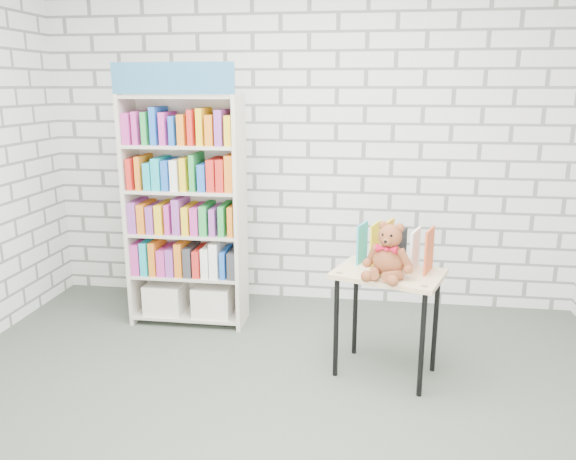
# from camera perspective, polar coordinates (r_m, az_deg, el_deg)

# --- Properties ---
(ground) EXTENTS (4.50, 4.50, 0.00)m
(ground) POSITION_cam_1_polar(r_m,az_deg,el_deg) (3.33, -2.07, -19.20)
(ground) COLOR #404A3E
(ground) RESTS_ON ground
(room_shell) EXTENTS (4.52, 4.02, 2.81)m
(room_shell) POSITION_cam_1_polar(r_m,az_deg,el_deg) (2.78, -2.40, 13.17)
(room_shell) COLOR silver
(room_shell) RESTS_ON ground
(bookshelf) EXTENTS (0.89, 0.35, 2.01)m
(bookshelf) POSITION_cam_1_polar(r_m,az_deg,el_deg) (4.41, -10.31, 2.02)
(bookshelf) COLOR beige
(bookshelf) RESTS_ON ground
(display_table) EXTENTS (0.77, 0.64, 0.71)m
(display_table) POSITION_cam_1_polar(r_m,az_deg,el_deg) (3.64, 10.12, -5.65)
(display_table) COLOR tan
(display_table) RESTS_ON ground
(table_books) EXTENTS (0.50, 0.34, 0.27)m
(table_books) POSITION_cam_1_polar(r_m,az_deg,el_deg) (3.67, 10.77, -1.67)
(table_books) COLOR teal
(table_books) RESTS_ON display_table
(teddy_bear) EXTENTS (0.31, 0.31, 0.34)m
(teddy_bear) POSITION_cam_1_polar(r_m,az_deg,el_deg) (3.47, 10.16, -2.57)
(teddy_bear) COLOR brown
(teddy_bear) RESTS_ON display_table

